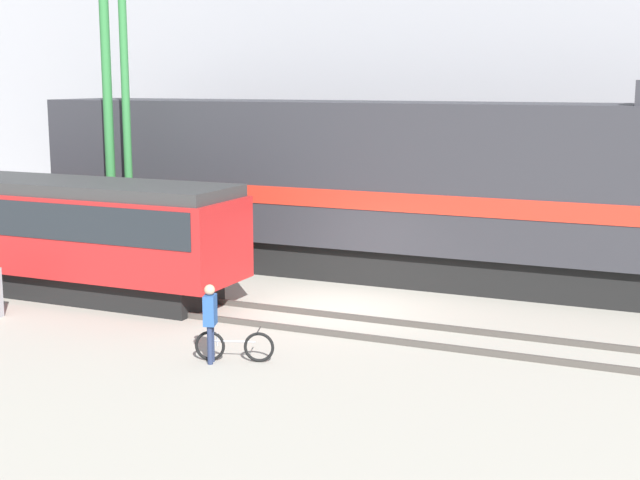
# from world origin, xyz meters

# --- Properties ---
(ground_plane) EXTENTS (120.00, 120.00, 0.00)m
(ground_plane) POSITION_xyz_m (0.00, 0.00, 0.00)
(ground_plane) COLOR #9E998C
(track_near) EXTENTS (60.00, 1.51, 0.14)m
(track_near) POSITION_xyz_m (0.00, -1.58, 0.07)
(track_near) COLOR #47423D
(track_near) RESTS_ON ground
(track_far) EXTENTS (60.00, 1.51, 0.14)m
(track_far) POSITION_xyz_m (0.00, 3.87, 0.07)
(track_far) COLOR #47423D
(track_far) RESTS_ON ground
(building_backdrop) EXTENTS (41.43, 6.00, 10.48)m
(building_backdrop) POSITION_xyz_m (0.00, 11.28, 5.24)
(building_backdrop) COLOR #99999E
(building_backdrop) RESTS_ON ground
(freight_locomotive) EXTENTS (20.30, 3.04, 5.57)m
(freight_locomotive) POSITION_xyz_m (-0.54, 3.87, 2.60)
(freight_locomotive) COLOR black
(freight_locomotive) RESTS_ON ground
(streetcar) EXTENTS (11.71, 2.54, 3.03)m
(streetcar) POSITION_xyz_m (-8.01, -1.58, 1.73)
(streetcar) COLOR black
(streetcar) RESTS_ON ground
(bicycle) EXTENTS (1.55, 0.66, 0.68)m
(bicycle) POSITION_xyz_m (-0.22, -4.72, 0.31)
(bicycle) COLOR black
(bicycle) RESTS_ON ground
(person) EXTENTS (0.32, 0.41, 1.61)m
(person) POSITION_xyz_m (-0.60, -5.00, 0.97)
(person) COLOR #232D4C
(person) RESTS_ON ground
(utility_pole_left) EXTENTS (0.27, 0.27, 8.62)m
(utility_pole_left) POSITION_xyz_m (-7.58, 1.14, 4.31)
(utility_pole_left) COLOR #2D7238
(utility_pole_left) RESTS_ON ground
(utility_pole_center) EXTENTS (0.23, 0.23, 8.73)m
(utility_pole_center) POSITION_xyz_m (-6.96, 1.14, 4.37)
(utility_pole_center) COLOR #2D7238
(utility_pole_center) RESTS_ON ground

